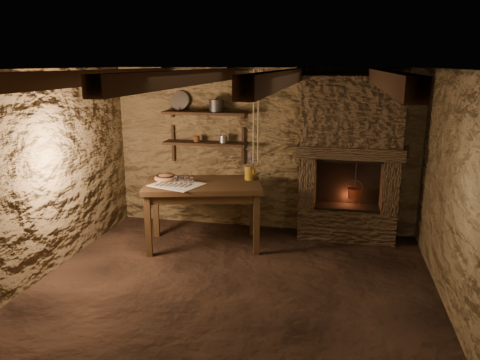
% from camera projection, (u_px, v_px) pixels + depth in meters
% --- Properties ---
extents(floor, '(4.50, 4.50, 0.00)m').
position_uv_depth(floor, '(234.00, 284.00, 5.35)').
color(floor, black).
rests_on(floor, ground).
extents(back_wall, '(4.50, 0.04, 2.40)m').
position_uv_depth(back_wall, '(263.00, 150.00, 6.96)').
color(back_wall, brown).
rests_on(back_wall, floor).
extents(front_wall, '(4.50, 0.04, 2.40)m').
position_uv_depth(front_wall, '(170.00, 255.00, 3.16)').
color(front_wall, brown).
rests_on(front_wall, floor).
extents(left_wall, '(0.04, 4.00, 2.40)m').
position_uv_depth(left_wall, '(48.00, 173.00, 5.51)').
color(left_wall, brown).
rests_on(left_wall, floor).
extents(right_wall, '(0.04, 4.00, 2.40)m').
position_uv_depth(right_wall, '(456.00, 195.00, 4.61)').
color(right_wall, brown).
rests_on(right_wall, floor).
extents(ceiling, '(4.50, 4.00, 0.04)m').
position_uv_depth(ceiling, '(234.00, 69.00, 4.77)').
color(ceiling, black).
rests_on(ceiling, back_wall).
extents(beam_far_left, '(0.14, 3.95, 0.16)m').
position_uv_depth(beam_far_left, '(100.00, 77.00, 5.09)').
color(beam_far_left, black).
rests_on(beam_far_left, ceiling).
extents(beam_mid_left, '(0.14, 3.95, 0.16)m').
position_uv_depth(beam_mid_left, '(187.00, 78.00, 4.89)').
color(beam_mid_left, black).
rests_on(beam_mid_left, ceiling).
extents(beam_mid_right, '(0.14, 3.95, 0.16)m').
position_uv_depth(beam_mid_right, '(282.00, 78.00, 4.69)').
color(beam_mid_right, black).
rests_on(beam_mid_right, ceiling).
extents(beam_far_right, '(0.14, 3.95, 0.16)m').
position_uv_depth(beam_far_right, '(386.00, 79.00, 4.49)').
color(beam_far_right, black).
rests_on(beam_far_right, ceiling).
extents(shelf_lower, '(1.25, 0.30, 0.04)m').
position_uv_depth(shelf_lower, '(205.00, 143.00, 6.95)').
color(shelf_lower, black).
rests_on(shelf_lower, back_wall).
extents(shelf_upper, '(1.25, 0.30, 0.04)m').
position_uv_depth(shelf_upper, '(205.00, 113.00, 6.84)').
color(shelf_upper, black).
rests_on(shelf_upper, back_wall).
extents(hearth, '(1.43, 0.51, 2.30)m').
position_uv_depth(hearth, '(350.00, 155.00, 6.48)').
color(hearth, '#3E2E1F').
rests_on(hearth, floor).
extents(work_table, '(1.73, 1.25, 0.89)m').
position_uv_depth(work_table, '(203.00, 212.00, 6.41)').
color(work_table, '#332211').
rests_on(work_table, floor).
extents(linen_cloth, '(0.75, 0.68, 0.01)m').
position_uv_depth(linen_cloth, '(177.00, 185.00, 6.19)').
color(linen_cloth, white).
rests_on(linen_cloth, work_table).
extents(pewter_cutlery_row, '(0.56, 0.36, 0.01)m').
position_uv_depth(pewter_cutlery_row, '(176.00, 184.00, 6.17)').
color(pewter_cutlery_row, gray).
rests_on(pewter_cutlery_row, linen_cloth).
extents(drinking_glasses, '(0.20, 0.06, 0.08)m').
position_uv_depth(drinking_glasses, '(181.00, 179.00, 6.29)').
color(drinking_glasses, silver).
rests_on(drinking_glasses, linen_cloth).
extents(stoneware_jug, '(0.15, 0.15, 0.44)m').
position_uv_depth(stoneware_jug, '(249.00, 166.00, 6.43)').
color(stoneware_jug, olive).
rests_on(stoneware_jug, work_table).
extents(wooden_bowl, '(0.38, 0.38, 0.11)m').
position_uv_depth(wooden_bowl, '(166.00, 178.00, 6.41)').
color(wooden_bowl, '#8F5D3E').
rests_on(wooden_bowl, work_table).
extents(iron_stockpot, '(0.28, 0.28, 0.16)m').
position_uv_depth(iron_stockpot, '(216.00, 106.00, 6.78)').
color(iron_stockpot, '#2A2825').
rests_on(iron_stockpot, shelf_upper).
extents(tin_pan, '(0.30, 0.15, 0.29)m').
position_uv_depth(tin_pan, '(180.00, 101.00, 6.98)').
color(tin_pan, '#979692').
rests_on(tin_pan, shelf_upper).
extents(small_kettle, '(0.18, 0.16, 0.16)m').
position_uv_depth(small_kettle, '(223.00, 139.00, 6.88)').
color(small_kettle, '#979692').
rests_on(small_kettle, shelf_lower).
extents(rusty_tin, '(0.10, 0.10, 0.09)m').
position_uv_depth(rusty_tin, '(197.00, 139.00, 6.96)').
color(rusty_tin, '#5B2C12').
rests_on(rusty_tin, shelf_lower).
extents(red_pot, '(0.24, 0.24, 0.54)m').
position_uv_depth(red_pot, '(355.00, 192.00, 6.55)').
color(red_pot, maroon).
rests_on(red_pot, hearth).
extents(hanging_ropes, '(0.08, 0.08, 1.20)m').
position_uv_depth(hanging_ropes, '(256.00, 117.00, 5.90)').
color(hanging_ropes, tan).
rests_on(hanging_ropes, ceiling).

